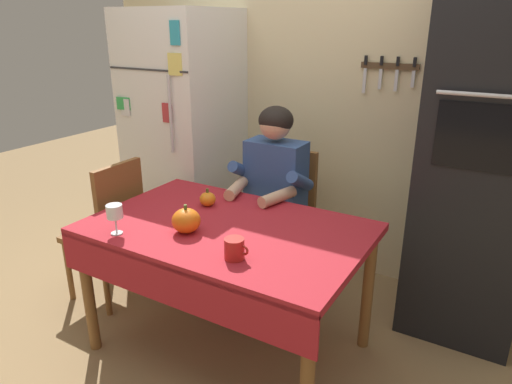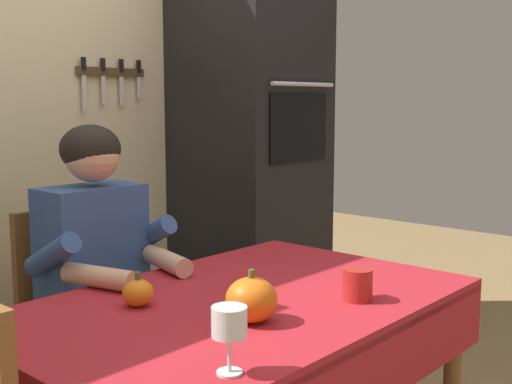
{
  "view_description": "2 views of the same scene",
  "coord_description": "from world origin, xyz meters",
  "px_view_note": "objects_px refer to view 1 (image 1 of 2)",
  "views": [
    {
      "loc": [
        1.21,
        -1.66,
        1.71
      ],
      "look_at": [
        0.06,
        0.29,
        0.87
      ],
      "focal_mm": 32.42,
      "sensor_mm": 36.0,
      "label": 1
    },
    {
      "loc": [
        -1.38,
        -1.19,
        1.33
      ],
      "look_at": [
        0.14,
        0.16,
        1.04
      ],
      "focal_mm": 45.85,
      "sensor_mm": 36.0,
      "label": 2
    }
  ],
  "objects_px": {
    "wall_oven": "(484,154)",
    "wine_glass": "(115,213)",
    "coffee_mug": "(235,249)",
    "refrigerator": "(185,138)",
    "chair_left_side": "(111,226)",
    "seated_person": "(270,190)",
    "pumpkin_medium": "(208,199)",
    "pumpkin_large": "(186,221)",
    "chair_behind_person": "(284,213)",
    "dining_table": "(225,242)"
  },
  "relations": [
    {
      "from": "wall_oven",
      "to": "wine_glass",
      "type": "relative_size",
      "value": 13.95
    },
    {
      "from": "wall_oven",
      "to": "coffee_mug",
      "type": "height_order",
      "value": "wall_oven"
    },
    {
      "from": "wall_oven",
      "to": "coffee_mug",
      "type": "relative_size",
      "value": 18.08
    },
    {
      "from": "refrigerator",
      "to": "chair_left_side",
      "type": "height_order",
      "value": "refrigerator"
    },
    {
      "from": "seated_person",
      "to": "pumpkin_medium",
      "type": "relative_size",
      "value": 12.36
    },
    {
      "from": "wall_oven",
      "to": "wine_glass",
      "type": "bearing_deg",
      "value": -139.4
    },
    {
      "from": "chair_left_side",
      "to": "wine_glass",
      "type": "xyz_separation_m",
      "value": [
        0.49,
        -0.39,
        0.34
      ]
    },
    {
      "from": "pumpkin_large",
      "to": "pumpkin_medium",
      "type": "relative_size",
      "value": 1.42
    },
    {
      "from": "pumpkin_large",
      "to": "pumpkin_medium",
      "type": "height_order",
      "value": "pumpkin_large"
    },
    {
      "from": "chair_behind_person",
      "to": "refrigerator",
      "type": "bearing_deg",
      "value": 174.14
    },
    {
      "from": "coffee_mug",
      "to": "wine_glass",
      "type": "xyz_separation_m",
      "value": [
        -0.63,
        -0.08,
        0.06
      ]
    },
    {
      "from": "wall_oven",
      "to": "coffee_mug",
      "type": "xyz_separation_m",
      "value": [
        -0.83,
        -1.17,
        -0.26
      ]
    },
    {
      "from": "chair_behind_person",
      "to": "wine_glass",
      "type": "height_order",
      "value": "chair_behind_person"
    },
    {
      "from": "chair_behind_person",
      "to": "seated_person",
      "type": "bearing_deg",
      "value": -90.0
    },
    {
      "from": "seated_person",
      "to": "chair_left_side",
      "type": "relative_size",
      "value": 1.34
    },
    {
      "from": "chair_left_side",
      "to": "coffee_mug",
      "type": "bearing_deg",
      "value": -15.4
    },
    {
      "from": "wall_oven",
      "to": "pumpkin_medium",
      "type": "bearing_deg",
      "value": -150.61
    },
    {
      "from": "pumpkin_medium",
      "to": "wine_glass",
      "type": "bearing_deg",
      "value": -107.6
    },
    {
      "from": "wine_glass",
      "to": "pumpkin_medium",
      "type": "xyz_separation_m",
      "value": [
        0.17,
        0.52,
        -0.07
      ]
    },
    {
      "from": "dining_table",
      "to": "pumpkin_large",
      "type": "xyz_separation_m",
      "value": [
        -0.13,
        -0.14,
        0.14
      ]
    },
    {
      "from": "refrigerator",
      "to": "pumpkin_medium",
      "type": "bearing_deg",
      "value": -44.31
    },
    {
      "from": "chair_left_side",
      "to": "wine_glass",
      "type": "bearing_deg",
      "value": -38.49
    },
    {
      "from": "seated_person",
      "to": "pumpkin_medium",
      "type": "bearing_deg",
      "value": -113.15
    },
    {
      "from": "chair_behind_person",
      "to": "seated_person",
      "type": "xyz_separation_m",
      "value": [
        0.0,
        -0.19,
        0.23
      ]
    },
    {
      "from": "wine_glass",
      "to": "dining_table",
      "type": "bearing_deg",
      "value": 38.7
    },
    {
      "from": "chair_behind_person",
      "to": "seated_person",
      "type": "relative_size",
      "value": 0.75
    },
    {
      "from": "dining_table",
      "to": "chair_behind_person",
      "type": "height_order",
      "value": "chair_behind_person"
    },
    {
      "from": "chair_left_side",
      "to": "wine_glass",
      "type": "distance_m",
      "value": 0.71
    },
    {
      "from": "dining_table",
      "to": "coffee_mug",
      "type": "bearing_deg",
      "value": -47.92
    },
    {
      "from": "pumpkin_medium",
      "to": "chair_left_side",
      "type": "bearing_deg",
      "value": -168.69
    },
    {
      "from": "seated_person",
      "to": "pumpkin_medium",
      "type": "height_order",
      "value": "seated_person"
    },
    {
      "from": "coffee_mug",
      "to": "pumpkin_medium",
      "type": "distance_m",
      "value": 0.64
    },
    {
      "from": "chair_left_side",
      "to": "pumpkin_medium",
      "type": "xyz_separation_m",
      "value": [
        0.66,
        0.13,
        0.27
      ]
    },
    {
      "from": "wine_glass",
      "to": "coffee_mug",
      "type": "bearing_deg",
      "value": 7.31
    },
    {
      "from": "dining_table",
      "to": "chair_behind_person",
      "type": "bearing_deg",
      "value": 94.95
    },
    {
      "from": "wine_glass",
      "to": "pumpkin_large",
      "type": "relative_size",
      "value": 1.05
    },
    {
      "from": "dining_table",
      "to": "wine_glass",
      "type": "xyz_separation_m",
      "value": [
        -0.41,
        -0.33,
        0.19
      ]
    },
    {
      "from": "pumpkin_large",
      "to": "pumpkin_medium",
      "type": "bearing_deg",
      "value": 109.16
    },
    {
      "from": "refrigerator",
      "to": "seated_person",
      "type": "bearing_deg",
      "value": -17.58
    },
    {
      "from": "wall_oven",
      "to": "chair_left_side",
      "type": "bearing_deg",
      "value": -156.2
    },
    {
      "from": "wine_glass",
      "to": "seated_person",
      "type": "bearing_deg",
      "value": 69.91
    },
    {
      "from": "chair_behind_person",
      "to": "chair_left_side",
      "type": "xyz_separation_m",
      "value": [
        -0.83,
        -0.73,
        0.0
      ]
    },
    {
      "from": "chair_left_side",
      "to": "pumpkin_medium",
      "type": "distance_m",
      "value": 0.72
    },
    {
      "from": "seated_person",
      "to": "pumpkin_medium",
      "type": "distance_m",
      "value": 0.45
    },
    {
      "from": "wall_oven",
      "to": "chair_left_side",
      "type": "height_order",
      "value": "wall_oven"
    },
    {
      "from": "seated_person",
      "to": "wine_glass",
      "type": "bearing_deg",
      "value": -110.09
    },
    {
      "from": "coffee_mug",
      "to": "pumpkin_large",
      "type": "distance_m",
      "value": 0.37
    },
    {
      "from": "wall_oven",
      "to": "dining_table",
      "type": "xyz_separation_m",
      "value": [
        -1.05,
        -0.92,
        -0.39
      ]
    },
    {
      "from": "dining_table",
      "to": "coffee_mug",
      "type": "relative_size",
      "value": 12.06
    },
    {
      "from": "coffee_mug",
      "to": "refrigerator",
      "type": "bearing_deg",
      "value": 136.07
    }
  ]
}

